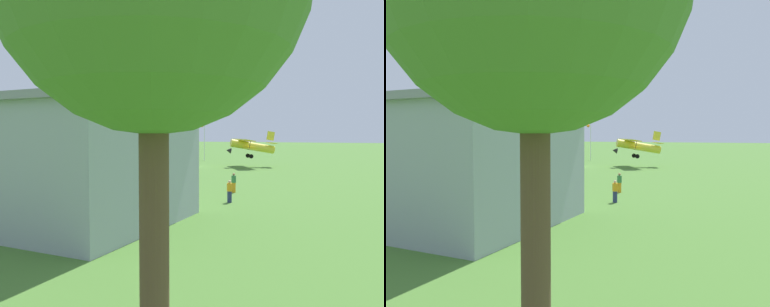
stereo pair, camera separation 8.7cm
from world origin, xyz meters
TOP-DOWN VIEW (x-y plane):
  - ground_plane at (0.00, 0.00)m, footprint 400.00×400.00m
  - biplane at (-7.84, -2.91)m, footprint 7.45×7.65m
  - person_crossing_taxiway at (-13.98, 22.24)m, footprint 0.42×0.42m
  - person_by_parked_cars at (1.00, 19.07)m, footprint 0.48×0.48m
  - person_at_fence_line at (-15.27, 26.86)m, footprint 0.43×0.43m
  - person_walking_on_apron at (17.34, 18.52)m, footprint 0.53×0.53m
  - person_near_hangar_door at (11.90, 19.54)m, footprint 0.44×0.44m
  - windsock at (4.97, -13.86)m, footprint 1.14×1.37m

SIDE VIEW (x-z plane):
  - ground_plane at x=0.00m, z-range 0.00..0.00m
  - person_near_hangar_door at x=11.90m, z-range -0.01..1.54m
  - person_at_fence_line at x=-15.27m, z-range -0.01..1.58m
  - person_by_parked_cars at x=1.00m, z-range -0.01..1.60m
  - person_crossing_taxiway at x=-13.98m, z-range -0.01..1.62m
  - person_walking_on_apron at x=17.34m, z-range 0.00..1.74m
  - biplane at x=-7.84m, z-range 1.12..5.16m
  - windsock at x=4.97m, z-range 2.57..9.40m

